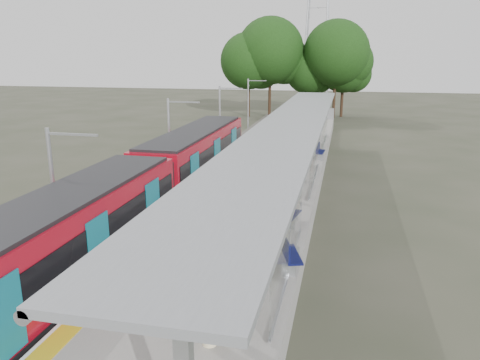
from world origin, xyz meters
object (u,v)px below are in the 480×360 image
at_px(train, 149,186).
at_px(bench_far, 319,150).
at_px(bench_mid, 290,213).
at_px(info_pillar_near, 209,319).
at_px(litter_bin, 293,173).
at_px(info_pillar_far, 303,135).
at_px(bench_near, 288,251).

height_order(train, bench_far, train).
distance_m(bench_mid, info_pillar_near, 8.98).
distance_m(train, litter_bin, 8.87).
xyz_separation_m(train, info_pillar_far, (5.59, 16.96, -0.20)).
xyz_separation_m(info_pillar_far, litter_bin, (0.38, -10.43, -0.42)).
bearing_deg(litter_bin, train, -132.43).
relative_size(bench_far, litter_bin, 1.78).
relative_size(bench_near, bench_far, 1.10).
distance_m(train, info_pillar_far, 17.86).
xyz_separation_m(bench_near, bench_far, (0.01, 17.62, -0.04)).
relative_size(bench_far, info_pillar_near, 0.97).
xyz_separation_m(bench_mid, info_pillar_near, (-0.95, -8.93, 0.19)).
xyz_separation_m(bench_near, info_pillar_near, (-1.37, -4.74, 0.11)).
bearing_deg(bench_near, train, 127.64).
bearing_deg(bench_far, litter_bin, -95.28).
bearing_deg(train, bench_mid, -6.11).
distance_m(info_pillar_far, litter_bin, 10.45).
bearing_deg(info_pillar_far, train, -96.38).
height_order(bench_near, info_pillar_far, info_pillar_far).
bearing_deg(bench_far, bench_near, -84.86).
relative_size(train, litter_bin, 31.54).
relative_size(train, bench_near, 16.07).
distance_m(bench_mid, litter_bin, 7.28).
xyz_separation_m(bench_mid, info_pillar_far, (-1.09, 17.68, 0.35)).
distance_m(bench_near, litter_bin, 11.49).
distance_m(train, bench_mid, 6.74).
bearing_deg(litter_bin, bench_mid, -84.40).
distance_m(bench_far, litter_bin, 6.29).
bearing_deg(info_pillar_near, bench_near, 48.92).
height_order(train, litter_bin, train).
height_order(info_pillar_far, litter_bin, info_pillar_far).
xyz_separation_m(bench_near, info_pillar_far, (-1.51, 21.87, 0.26)).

